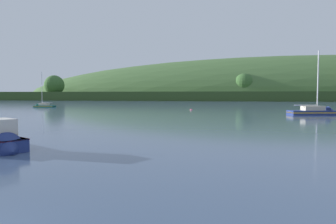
{
  "coord_description": "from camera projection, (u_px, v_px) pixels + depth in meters",
  "views": [
    {
      "loc": [
        7.08,
        -5.37,
        3.68
      ],
      "look_at": [
        2.21,
        26.92,
        1.8
      ],
      "focal_mm": 33.28,
      "sensor_mm": 36.0,
      "label": 1
    }
  ],
  "objects": [
    {
      "name": "mooring_buoy_foreground",
      "position": [
        191.0,
        110.0,
        72.14
      ],
      "size": [
        0.6,
        0.6,
        0.68
      ],
      "color": "#E06675",
      "rests_on": "ground"
    },
    {
      "name": "sailboat_near_mooring",
      "position": [
        318.0,
        113.0,
        54.95
      ],
      "size": [
        9.28,
        4.54,
        12.54
      ],
      "rotation": [
        0.0,
        0.0,
        0.2
      ],
      "color": "navy",
      "rests_on": "ground"
    },
    {
      "name": "mooring_buoy_off_fishing_boat",
      "position": [
        10.0,
        127.0,
        35.03
      ],
      "size": [
        0.64,
        0.64,
        0.72
      ],
      "color": "red",
      "rests_on": "ground"
    },
    {
      "name": "far_shoreline_hill",
      "position": [
        294.0,
        99.0,
        210.61
      ],
      "size": [
        519.65,
        126.41,
        58.84
      ],
      "rotation": [
        0.0,
        0.0,
        -0.04
      ],
      "color": "#314A21",
      "rests_on": "ground"
    },
    {
      "name": "sailboat_midwater_white",
      "position": [
        42.0,
        107.0,
        87.09
      ],
      "size": [
        6.85,
        2.36,
        10.71
      ],
      "rotation": [
        0.0,
        0.0,
        3.08
      ],
      "color": "#0F564C",
      "rests_on": "ground"
    }
  ]
}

